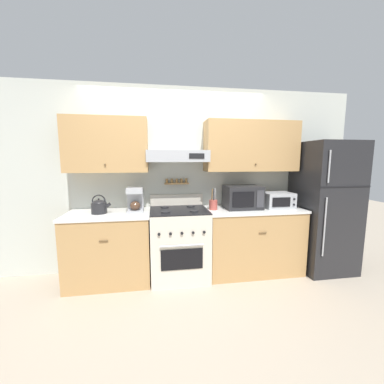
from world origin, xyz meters
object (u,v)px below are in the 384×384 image
object	(u,v)px
refrigerator	(324,207)
toaster_oven	(277,200)
tea_kettle	(99,206)
utensil_crock	(213,204)
stove_range	(179,243)
coffee_maker	(135,200)
microwave	(242,197)

from	to	relation	value
refrigerator	toaster_oven	size ratio (longest dim) A/B	4.60
tea_kettle	utensil_crock	bearing A→B (deg)	0.00
utensil_crock	stove_range	bearing A→B (deg)	-177.94
tea_kettle	coffee_maker	distance (m)	0.44
stove_range	utensil_crock	size ratio (longest dim) A/B	3.80
utensil_crock	toaster_oven	bearing A→B (deg)	-0.11
microwave	toaster_oven	xyz separation A→B (m)	(0.50, -0.02, -0.05)
tea_kettle	refrigerator	bearing A→B (deg)	-1.01
refrigerator	coffee_maker	size ratio (longest dim) A/B	5.74
coffee_maker	toaster_oven	bearing A→B (deg)	-0.85
coffee_maker	utensil_crock	bearing A→B (deg)	-1.52
utensil_crock	toaster_oven	world-z (taller)	utensil_crock
microwave	tea_kettle	bearing A→B (deg)	-179.45
tea_kettle	toaster_oven	bearing A→B (deg)	-0.04
utensil_crock	toaster_oven	size ratio (longest dim) A/B	0.72
microwave	utensil_crock	bearing A→B (deg)	-177.53
tea_kettle	microwave	xyz separation A→B (m)	(1.86, 0.02, 0.06)
tea_kettle	utensil_crock	distance (m)	1.45
coffee_maker	utensil_crock	size ratio (longest dim) A/B	1.11
tea_kettle	utensil_crock	xyz separation A→B (m)	(1.45, 0.00, -0.02)
refrigerator	microwave	size ratio (longest dim) A/B	3.75
stove_range	toaster_oven	world-z (taller)	toaster_oven
stove_range	coffee_maker	size ratio (longest dim) A/B	3.42
tea_kettle	coffee_maker	size ratio (longest dim) A/B	0.76
coffee_maker	refrigerator	bearing A→B (deg)	-1.77
stove_range	utensil_crock	bearing A→B (deg)	2.06
refrigerator	toaster_oven	bearing A→B (deg)	175.64
stove_range	toaster_oven	xyz separation A→B (m)	(1.38, 0.01, 0.54)
refrigerator	tea_kettle	bearing A→B (deg)	178.99
stove_range	utensil_crock	xyz separation A→B (m)	(0.46, 0.02, 0.51)
tea_kettle	toaster_oven	world-z (taller)	tea_kettle
stove_range	tea_kettle	bearing A→B (deg)	179.04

